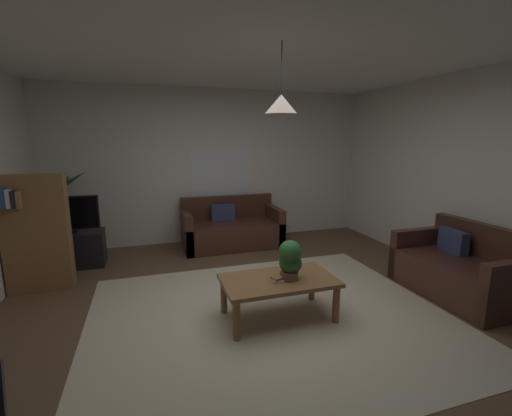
# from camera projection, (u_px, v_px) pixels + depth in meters

# --- Properties ---
(floor) EXTENTS (5.55, 5.55, 0.02)m
(floor) POSITION_uv_depth(u_px,v_px,m) (264.00, 309.00, 3.74)
(floor) COLOR brown
(floor) RESTS_ON ground
(rug) EXTENTS (3.61, 3.05, 0.01)m
(rug) POSITION_uv_depth(u_px,v_px,m) (271.00, 317.00, 3.55)
(rug) COLOR beige
(rug) RESTS_ON ground
(wall_back) EXTENTS (5.67, 0.06, 2.65)m
(wall_back) POSITION_uv_depth(u_px,v_px,m) (213.00, 166.00, 6.10)
(wall_back) COLOR silver
(wall_back) RESTS_ON ground
(wall_right) EXTENTS (0.06, 5.55, 2.65)m
(wall_right) POSITION_uv_depth(u_px,v_px,m) (477.00, 178.00, 4.32)
(wall_right) COLOR silver
(wall_right) RESTS_ON ground
(ceiling) EXTENTS (5.55, 5.55, 0.02)m
(ceiling) POSITION_uv_depth(u_px,v_px,m) (266.00, 45.00, 3.22)
(ceiling) COLOR white
(window_pane) EXTENTS (1.07, 0.01, 1.06)m
(window_pane) POSITION_uv_depth(u_px,v_px,m) (221.00, 177.00, 6.15)
(window_pane) COLOR white
(couch_under_window) EXTENTS (1.63, 0.83, 0.82)m
(couch_under_window) POSITION_uv_depth(u_px,v_px,m) (231.00, 230.00, 5.89)
(couch_under_window) COLOR #47281E
(couch_under_window) RESTS_ON ground
(couch_right_side) EXTENTS (0.83, 1.39, 0.82)m
(couch_right_side) POSITION_uv_depth(u_px,v_px,m) (460.00, 272.00, 4.03)
(couch_right_side) COLOR #47281E
(couch_right_side) RESTS_ON ground
(coffee_table) EXTENTS (1.14, 0.65, 0.42)m
(coffee_table) POSITION_uv_depth(u_px,v_px,m) (279.00, 284.00, 3.48)
(coffee_table) COLOR olive
(coffee_table) RESTS_ON ground
(book_on_table_0) EXTENTS (0.12, 0.11, 0.02)m
(book_on_table_0) POSITION_uv_depth(u_px,v_px,m) (277.00, 280.00, 3.40)
(book_on_table_0) COLOR beige
(book_on_table_0) RESTS_ON coffee_table
(book_on_table_1) EXTENTS (0.14, 0.12, 0.03)m
(book_on_table_1) POSITION_uv_depth(u_px,v_px,m) (278.00, 278.00, 3.40)
(book_on_table_1) COLOR #99663F
(book_on_table_1) RESTS_ON coffee_table
(remote_on_table_0) EXTENTS (0.14, 0.15, 0.02)m
(remote_on_table_0) POSITION_uv_depth(u_px,v_px,m) (293.00, 275.00, 3.52)
(remote_on_table_0) COLOR black
(remote_on_table_0) RESTS_ON coffee_table
(potted_plant_on_table) EXTENTS (0.25, 0.26, 0.40)m
(potted_plant_on_table) POSITION_uv_depth(u_px,v_px,m) (290.00, 259.00, 3.42)
(potted_plant_on_table) COLOR brown
(potted_plant_on_table) RESTS_ON coffee_table
(tv_stand) EXTENTS (0.90, 0.44, 0.50)m
(tv_stand) POSITION_uv_depth(u_px,v_px,m) (71.00, 250.00, 4.92)
(tv_stand) COLOR black
(tv_stand) RESTS_ON ground
(tv) EXTENTS (0.84, 0.16, 0.52)m
(tv) POSITION_uv_depth(u_px,v_px,m) (66.00, 215.00, 4.80)
(tv) COLOR black
(tv) RESTS_ON tv_stand
(potted_palm_corner) EXTENTS (0.86, 0.81, 1.36)m
(potted_palm_corner) POSITION_uv_depth(u_px,v_px,m) (61.00, 220.00, 5.30)
(potted_palm_corner) COLOR #B77051
(potted_palm_corner) RESTS_ON ground
(bookshelf_corner) EXTENTS (0.70, 0.31, 1.40)m
(bookshelf_corner) POSITION_uv_depth(u_px,v_px,m) (36.00, 233.00, 4.06)
(bookshelf_corner) COLOR olive
(bookshelf_corner) RESTS_ON ground
(pendant_lamp) EXTENTS (0.30, 0.30, 0.62)m
(pendant_lamp) POSITION_uv_depth(u_px,v_px,m) (281.00, 104.00, 3.13)
(pendant_lamp) COLOR black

